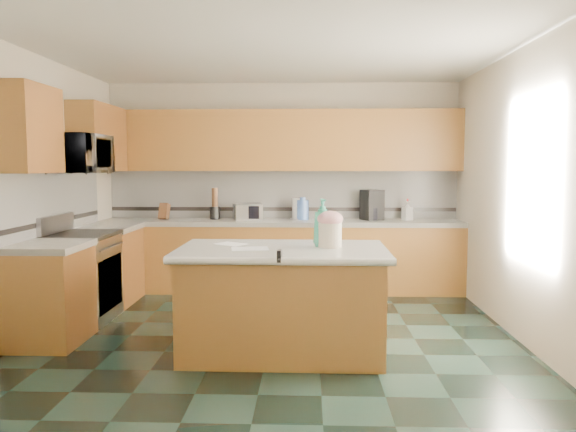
{
  "coord_description": "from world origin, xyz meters",
  "views": [
    {
      "loc": [
        0.36,
        -5.17,
        1.61
      ],
      "look_at": [
        0.15,
        0.35,
        1.12
      ],
      "focal_mm": 35.0,
      "sensor_mm": 36.0,
      "label": 1
    }
  ],
  "objects_px": {
    "soap_bottle_island": "(323,223)",
    "coffee_maker": "(372,205)",
    "island_top": "(282,251)",
    "treat_jar": "(330,235)",
    "knife_block": "(164,211)",
    "toaster_oven": "(248,212)",
    "island_base": "(282,304)"
  },
  "relations": [
    {
      "from": "treat_jar",
      "to": "island_top",
      "type": "bearing_deg",
      "value": -167.14
    },
    {
      "from": "island_base",
      "to": "soap_bottle_island",
      "type": "xyz_separation_m",
      "value": [
        0.34,
        0.08,
        0.7
      ]
    },
    {
      "from": "treat_jar",
      "to": "toaster_oven",
      "type": "xyz_separation_m",
      "value": [
        -0.97,
        2.45,
        -0.0
      ]
    },
    {
      "from": "treat_jar",
      "to": "knife_block",
      "type": "distance_m",
      "value": 3.2
    },
    {
      "from": "island_top",
      "to": "island_base",
      "type": "bearing_deg",
      "value": 0.0
    },
    {
      "from": "treat_jar",
      "to": "coffee_maker",
      "type": "height_order",
      "value": "coffee_maker"
    },
    {
      "from": "soap_bottle_island",
      "to": "toaster_oven",
      "type": "relative_size",
      "value": 1.17
    },
    {
      "from": "soap_bottle_island",
      "to": "toaster_oven",
      "type": "height_order",
      "value": "soap_bottle_island"
    },
    {
      "from": "coffee_maker",
      "to": "island_base",
      "type": "bearing_deg",
      "value": -136.92
    },
    {
      "from": "island_top",
      "to": "toaster_oven",
      "type": "height_order",
      "value": "toaster_oven"
    },
    {
      "from": "soap_bottle_island",
      "to": "knife_block",
      "type": "height_order",
      "value": "soap_bottle_island"
    },
    {
      "from": "coffee_maker",
      "to": "treat_jar",
      "type": "bearing_deg",
      "value": -128.79
    },
    {
      "from": "treat_jar",
      "to": "knife_block",
      "type": "xyz_separation_m",
      "value": [
        -2.07,
        2.45,
        -0.0
      ]
    },
    {
      "from": "island_base",
      "to": "toaster_oven",
      "type": "relative_size",
      "value": 4.74
    },
    {
      "from": "knife_block",
      "to": "toaster_oven",
      "type": "bearing_deg",
      "value": 12.29
    },
    {
      "from": "toaster_oven",
      "to": "knife_block",
      "type": "bearing_deg",
      "value": 163.71
    },
    {
      "from": "island_top",
      "to": "knife_block",
      "type": "bearing_deg",
      "value": 124.21
    },
    {
      "from": "knife_block",
      "to": "treat_jar",
      "type": "bearing_deg",
      "value": -37.53
    },
    {
      "from": "island_base",
      "to": "soap_bottle_island",
      "type": "height_order",
      "value": "soap_bottle_island"
    },
    {
      "from": "soap_bottle_island",
      "to": "coffee_maker",
      "type": "xyz_separation_m",
      "value": [
        0.7,
        2.43,
        -0.01
      ]
    },
    {
      "from": "knife_block",
      "to": "toaster_oven",
      "type": "height_order",
      "value": "knife_block"
    },
    {
      "from": "island_top",
      "to": "coffee_maker",
      "type": "height_order",
      "value": "coffee_maker"
    },
    {
      "from": "toaster_oven",
      "to": "island_top",
      "type": "bearing_deg",
      "value": -93.48
    },
    {
      "from": "treat_jar",
      "to": "knife_block",
      "type": "bearing_deg",
      "value": 137.75
    },
    {
      "from": "treat_jar",
      "to": "soap_bottle_island",
      "type": "xyz_separation_m",
      "value": [
        -0.06,
        0.05,
        0.1
      ]
    },
    {
      "from": "toaster_oven",
      "to": "soap_bottle_island",
      "type": "bearing_deg",
      "value": -85.56
    },
    {
      "from": "treat_jar",
      "to": "knife_block",
      "type": "relative_size",
      "value": 1.01
    },
    {
      "from": "island_top",
      "to": "coffee_maker",
      "type": "relative_size",
      "value": 4.57
    },
    {
      "from": "treat_jar",
      "to": "coffee_maker",
      "type": "bearing_deg",
      "value": 83.24
    },
    {
      "from": "toaster_oven",
      "to": "island_base",
      "type": "bearing_deg",
      "value": -93.48
    },
    {
      "from": "knife_block",
      "to": "island_top",
      "type": "bearing_deg",
      "value": -43.96
    },
    {
      "from": "knife_block",
      "to": "island_base",
      "type": "bearing_deg",
      "value": -43.96
    }
  ]
}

